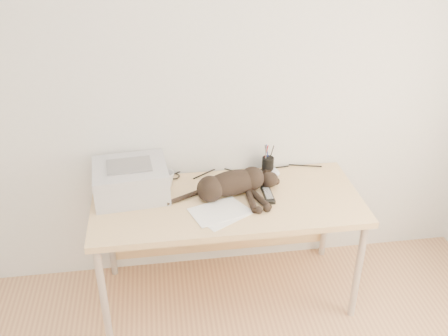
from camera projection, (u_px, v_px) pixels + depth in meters
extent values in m
plane|color=silver|center=(219.00, 89.00, 3.00)|extent=(3.50, 0.00, 3.50)
cube|color=#DDC181|center=(227.00, 202.00, 2.98)|extent=(1.60, 0.70, 0.04)
cylinder|color=#BDBDC0|center=(104.00, 297.00, 2.81)|extent=(0.04, 0.04, 0.70)
cylinder|color=#BDBDC0|center=(358.00, 271.00, 2.99)|extent=(0.04, 0.04, 0.70)
cylinder|color=#BDBDC0|center=(109.00, 233.00, 3.32)|extent=(0.04, 0.04, 0.70)
cylinder|color=#BDBDC0|center=(326.00, 215.00, 3.51)|extent=(0.04, 0.04, 0.70)
cube|color=#DDC181|center=(220.00, 215.00, 3.42)|extent=(1.48, 0.02, 0.60)
cube|color=#B8B8BD|center=(131.00, 180.00, 2.97)|extent=(0.46, 0.40, 0.19)
cube|color=black|center=(131.00, 179.00, 2.97)|extent=(0.37, 0.05, 0.12)
cube|color=slate|center=(129.00, 165.00, 2.92)|extent=(0.27, 0.20, 0.01)
cube|color=white|center=(223.00, 214.00, 2.84)|extent=(0.36, 0.33, 0.00)
cube|color=white|center=(218.00, 212.00, 2.85)|extent=(0.35, 0.29, 0.00)
ellipsoid|color=black|center=(233.00, 183.00, 2.99)|extent=(0.39, 0.23, 0.15)
sphere|color=black|center=(210.00, 189.00, 2.94)|extent=(0.16, 0.16, 0.16)
ellipsoid|color=black|center=(269.00, 180.00, 3.06)|extent=(0.13, 0.12, 0.10)
cone|color=black|center=(266.00, 171.00, 3.08)|extent=(0.05, 0.06, 0.05)
cone|color=black|center=(270.00, 171.00, 3.09)|extent=(0.05, 0.06, 0.05)
cylinder|color=black|center=(251.00, 200.00, 2.92)|extent=(0.08, 0.22, 0.04)
cylinder|color=black|center=(260.00, 199.00, 2.94)|extent=(0.08, 0.22, 0.04)
cylinder|color=black|center=(184.00, 197.00, 2.96)|extent=(0.23, 0.08, 0.03)
imported|color=white|center=(166.00, 179.00, 3.08)|extent=(0.14, 0.14, 0.10)
cylinder|color=black|center=(268.00, 165.00, 3.23)|extent=(0.08, 0.08, 0.10)
cylinder|color=#990C0C|center=(267.00, 155.00, 3.19)|extent=(0.01, 0.01, 0.14)
cylinder|color=navy|center=(270.00, 154.00, 3.20)|extent=(0.01, 0.01, 0.14)
cylinder|color=black|center=(269.00, 156.00, 3.18)|extent=(0.01, 0.01, 0.14)
cube|color=slate|center=(263.00, 178.00, 3.17)|extent=(0.10, 0.20, 0.02)
cube|color=black|center=(268.00, 195.00, 2.99)|extent=(0.05, 0.19, 0.02)
ellipsoid|color=white|center=(273.00, 170.00, 3.24)|extent=(0.10, 0.13, 0.04)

